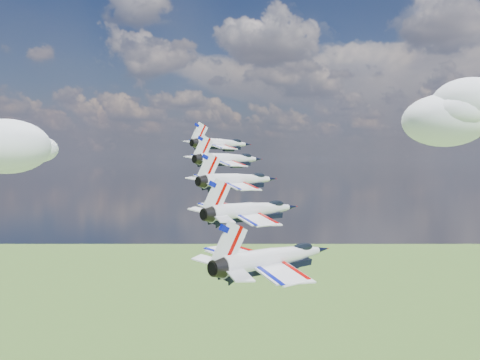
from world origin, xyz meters
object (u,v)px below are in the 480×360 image
Objects in this scene: jet_3 at (254,210)px; jet_0 at (223,144)px; jet_4 at (277,257)px; jet_2 at (240,180)px; jet_1 at (230,159)px.

jet_0 is at bearing 144.75° from jet_3.
jet_4 is at bearing -35.25° from jet_3.
jet_2 is at bearing 144.75° from jet_4.
jet_2 is 24.53m from jet_4.
jet_3 reaches higher than jet_4.
jet_1 reaches higher than jet_3.
jet_1 is 1.00× the size of jet_4.
jet_0 is at bearing 144.75° from jet_1.
jet_1 reaches higher than jet_4.
jet_4 is (15.50, -18.30, -5.17)m from jet_2.
jet_1 is 1.00× the size of jet_2.
jet_0 is 1.00× the size of jet_3.
jet_0 is 1.00× the size of jet_2.
jet_3 is at bearing -35.25° from jet_1.
jet_1 reaches higher than jet_2.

